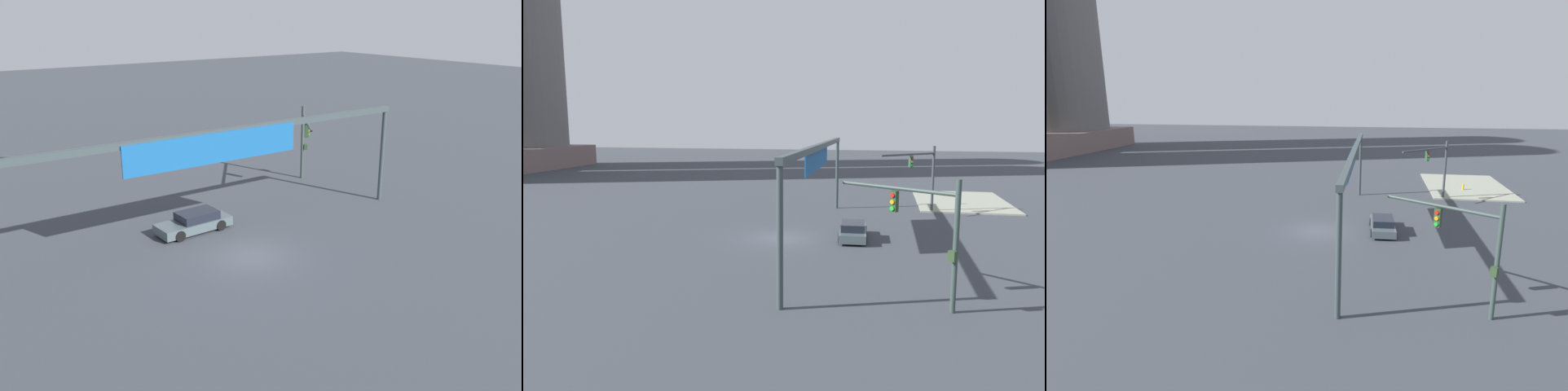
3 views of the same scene
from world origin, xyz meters
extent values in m
plane|color=#373C43|center=(0.00, 0.00, 0.00)|extent=(215.56, 215.56, 0.00)
cube|color=gray|center=(18.60, -14.54, 0.07)|extent=(13.50, 8.64, 0.15)
cylinder|color=#393E45|center=(12.47, -11.17, 2.93)|extent=(0.24, 0.24, 5.86)
cylinder|color=#393E45|center=(10.37, -8.92, 5.21)|extent=(4.34, 4.63, 0.18)
cube|color=#264C33|center=(10.57, -9.13, 4.60)|extent=(0.41, 0.41, 0.95)
cylinder|color=red|center=(10.45, -9.24, 4.89)|extent=(0.18, 0.19, 0.20)
cylinder|color=orange|center=(10.45, -9.24, 4.59)|extent=(0.18, 0.19, 0.20)
cylinder|color=green|center=(10.45, -9.24, 4.29)|extent=(0.18, 0.19, 0.20)
cylinder|color=#32433E|center=(-11.57, -9.87, 2.82)|extent=(0.23, 0.23, 5.65)
cylinder|color=#32433E|center=(-9.90, -7.42, 5.00)|extent=(3.49, 5.00, 0.17)
cube|color=#294124|center=(-9.87, -7.38, 4.39)|extent=(0.40, 0.41, 0.95)
cylinder|color=red|center=(-10.00, -7.29, 4.68)|extent=(0.16, 0.20, 0.20)
cylinder|color=orange|center=(-10.00, -7.29, 4.38)|extent=(0.16, 0.20, 0.20)
cylinder|color=green|center=(-10.00, -7.29, 4.08)|extent=(0.16, 0.20, 0.20)
cube|color=#294124|center=(-11.78, -9.73, 2.50)|extent=(0.37, 0.38, 0.44)
cylinder|color=#364244|center=(-12.64, -2.69, 3.08)|extent=(0.28, 0.28, 6.16)
cylinder|color=#364244|center=(12.64, -2.69, 3.08)|extent=(0.28, 0.28, 6.16)
cube|color=#364244|center=(0.00, -2.69, 6.34)|extent=(25.68, 0.35, 0.35)
cube|color=#155392|center=(0.56, -2.48, 5.56)|extent=(10.53, 0.08, 1.64)
cube|color=#475358|center=(0.76, -4.95, 0.44)|extent=(4.57, 1.97, 0.55)
cube|color=black|center=(0.49, -4.96, 0.96)|extent=(2.41, 1.66, 0.50)
cylinder|color=black|center=(2.11, -4.06, 0.32)|extent=(0.65, 0.25, 0.64)
cylinder|color=black|center=(2.19, -5.71, 0.32)|extent=(0.65, 0.25, 0.64)
cylinder|color=black|center=(-0.67, -4.19, 0.32)|extent=(0.65, 0.25, 0.64)
cylinder|color=black|center=(-0.60, -5.83, 0.32)|extent=(0.65, 0.25, 0.64)
cylinder|color=gold|center=(16.33, -13.84, 0.43)|extent=(0.22, 0.22, 0.55)
sphere|color=gold|center=(16.33, -13.84, 0.77)|extent=(0.18, 0.18, 0.18)
cylinder|color=gold|center=(16.49, -13.84, 0.45)|extent=(0.12, 0.10, 0.10)
camera|label=1|loc=(15.48, 22.71, 12.65)|focal=38.69mm
camera|label=2|loc=(-32.15, -6.86, 7.94)|focal=33.67mm
camera|label=3|loc=(-30.54, -4.17, 10.35)|focal=28.75mm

